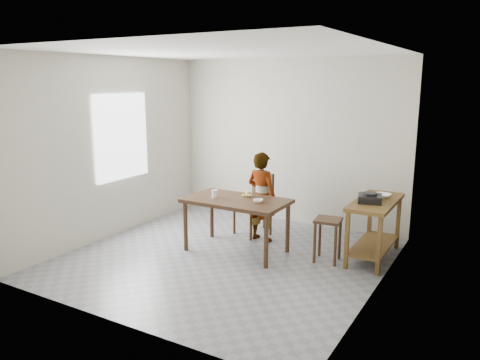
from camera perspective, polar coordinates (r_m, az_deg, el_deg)
The scene contains 17 objects.
floor at distance 6.41m, azimuth -1.82°, elevation -9.61°, with size 4.00×4.00×0.04m, color slate.
ceiling at distance 5.96m, azimuth -2.00°, elevation 15.66°, with size 4.00×4.00×0.04m, color white.
wall_back at distance 7.80m, azimuth 6.00°, elevation 4.68°, with size 4.00×0.04×2.70m, color beige.
wall_front at distance 4.49m, azimuth -15.71°, elevation -1.24°, with size 4.00×0.04×2.70m, color beige.
wall_left at distance 7.30m, azimuth -15.52°, elevation 3.79°, with size 0.04×4.00×2.70m, color beige.
wall_right at distance 5.27m, azimuth 17.08°, elevation 0.62°, with size 0.04×4.00×2.70m, color beige.
window_pane at distance 7.38m, azimuth -14.20°, elevation 5.13°, with size 0.02×1.10×1.30m, color white.
dining_table at distance 6.51m, azimuth -0.44°, elevation -5.54°, with size 1.40×0.80×0.75m, color #372314, non-canonical shape.
prep_counter at distance 6.51m, azimuth 16.03°, elevation -5.81°, with size 0.50×1.20×0.80m, color brown, non-canonical shape.
child at distance 6.89m, azimuth 2.66°, elevation -2.05°, with size 0.49×0.32×1.33m, color white.
dining_chair at distance 7.18m, azimuth 1.53°, elevation -2.97°, with size 0.47×0.47×0.96m, color #372314, non-canonical shape.
stool at distance 6.30m, azimuth 10.61°, elevation -7.20°, with size 0.33×0.33×0.58m, color #372314, non-canonical shape.
glass_tumbler at distance 6.50m, azimuth -3.08°, elevation -1.68°, with size 0.08×0.08×0.11m, color white.
small_bowl at distance 6.24m, azimuth 2.21°, elevation -2.56°, with size 0.14×0.14×0.04m, color white.
banana at distance 6.53m, azimuth 0.85°, elevation -1.84°, with size 0.16×0.11×0.05m, color #E4C44D, non-canonical shape.
serving_bowl at distance 6.56m, azimuth 16.94°, elevation -1.84°, with size 0.22×0.22×0.06m, color white.
gas_burner at distance 6.27m, azimuth 15.56°, elevation -2.20°, with size 0.29×0.29×0.10m, color black.
Camera 1 is at (3.16, -5.04, 2.35)m, focal length 35.00 mm.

